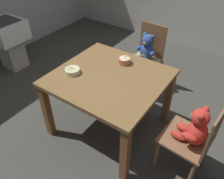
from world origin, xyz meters
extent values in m
cube|color=#3E3D38|center=(0.00, 0.00, -0.02)|extent=(5.20, 5.20, 0.04)
cube|color=brown|center=(0.00, 0.00, 0.71)|extent=(1.09, 1.04, 0.04)
cube|color=brown|center=(-0.50, -0.47, 0.35)|extent=(0.07, 0.07, 0.69)
cube|color=brown|center=(0.50, -0.47, 0.35)|extent=(0.07, 0.07, 0.69)
cube|color=brown|center=(-0.50, 0.47, 0.35)|extent=(0.07, 0.07, 0.69)
cube|color=brown|center=(0.50, 0.47, 0.35)|extent=(0.07, 0.07, 0.69)
cube|color=brown|center=(-0.05, 0.85, 0.43)|extent=(0.43, 0.44, 0.02)
cube|color=brown|center=(-0.03, 1.05, 0.68)|extent=(0.37, 0.04, 0.48)
cylinder|color=brown|center=(-0.23, 0.69, 0.21)|extent=(0.04, 0.04, 0.41)
cylinder|color=brown|center=(0.11, 0.67, 0.21)|extent=(0.04, 0.04, 0.41)
cylinder|color=brown|center=(-0.20, 1.04, 0.21)|extent=(0.04, 0.04, 0.41)
cylinder|color=brown|center=(0.14, 1.01, 0.21)|extent=(0.04, 0.04, 0.41)
cube|color=tan|center=(-0.05, 0.85, 0.45)|extent=(0.39, 0.40, 0.04)
ellipsoid|color=#2F4889|center=(-0.04, 0.92, 0.58)|extent=(0.20, 0.17, 0.22)
ellipsoid|color=beige|center=(-0.05, 0.87, 0.57)|extent=(0.11, 0.06, 0.13)
sphere|color=#2F4889|center=(-0.04, 0.91, 0.75)|extent=(0.15, 0.15, 0.15)
ellipsoid|color=beige|center=(-0.05, 0.86, 0.73)|extent=(0.07, 0.06, 0.05)
sphere|color=#2F4889|center=(-0.10, 0.93, 0.80)|extent=(0.06, 0.06, 0.06)
sphere|color=#2F4889|center=(0.01, 0.92, 0.80)|extent=(0.06, 0.06, 0.06)
ellipsoid|color=#2F4889|center=(-0.15, 0.91, 0.61)|extent=(0.07, 0.13, 0.06)
ellipsoid|color=#2F4889|center=(0.06, 0.89, 0.61)|extent=(0.07, 0.13, 0.06)
ellipsoid|color=#2F4889|center=(-0.10, 0.81, 0.50)|extent=(0.08, 0.15, 0.07)
ellipsoid|color=#2F4889|center=(0.00, 0.81, 0.50)|extent=(0.08, 0.15, 0.07)
cube|color=brown|center=(0.88, -0.05, 0.43)|extent=(0.44, 0.44, 0.02)
cube|color=brown|center=(1.08, -0.06, 0.66)|extent=(0.05, 0.38, 0.45)
cylinder|color=brown|center=(0.72, 0.14, 0.21)|extent=(0.04, 0.04, 0.41)
cylinder|color=brown|center=(0.69, -0.21, 0.21)|extent=(0.04, 0.04, 0.41)
cylinder|color=brown|center=(1.07, 0.11, 0.21)|extent=(0.04, 0.04, 0.41)
cylinder|color=brown|center=(1.04, -0.24, 0.21)|extent=(0.04, 0.04, 0.41)
ellipsoid|color=red|center=(0.95, -0.05, 0.56)|extent=(0.19, 0.22, 0.24)
ellipsoid|color=#C6B794|center=(0.90, -0.05, 0.54)|extent=(0.07, 0.12, 0.14)
sphere|color=red|center=(0.94, -0.05, 0.73)|extent=(0.15, 0.15, 0.15)
ellipsoid|color=#C6B794|center=(0.89, -0.05, 0.72)|extent=(0.06, 0.06, 0.05)
sphere|color=red|center=(0.96, 0.00, 0.79)|extent=(0.06, 0.06, 0.06)
sphere|color=red|center=(0.95, -0.11, 0.79)|extent=(0.06, 0.06, 0.06)
ellipsoid|color=red|center=(0.94, 0.07, 0.59)|extent=(0.14, 0.08, 0.07)
ellipsoid|color=red|center=(0.92, -0.17, 0.59)|extent=(0.14, 0.08, 0.07)
ellipsoid|color=red|center=(0.83, 0.01, 0.47)|extent=(0.16, 0.08, 0.07)
ellipsoid|color=red|center=(0.82, -0.10, 0.47)|extent=(0.16, 0.08, 0.07)
cylinder|color=beige|center=(-0.34, -0.17, 0.76)|extent=(0.15, 0.15, 0.05)
cylinder|color=beige|center=(-0.34, -0.17, 0.74)|extent=(0.08, 0.08, 0.01)
cylinder|color=#C2BC84|center=(-0.34, -0.17, 0.78)|extent=(0.12, 0.12, 0.01)
cylinder|color=#BCBCC1|center=(-0.37, -0.19, 0.82)|extent=(0.09, 0.06, 0.08)
ellipsoid|color=#BCBCC1|center=(-0.33, -0.16, 0.78)|extent=(0.04, 0.04, 0.01)
cylinder|color=#BB694A|center=(-0.01, 0.30, 0.77)|extent=(0.13, 0.13, 0.06)
cylinder|color=#BB694A|center=(-0.01, 0.30, 0.74)|extent=(0.07, 0.07, 0.01)
cylinder|color=beige|center=(-0.01, 0.30, 0.79)|extent=(0.11, 0.11, 0.01)
cylinder|color=#BCBCC1|center=(0.02, 0.28, 0.83)|extent=(0.08, 0.06, 0.07)
ellipsoid|color=#BCBCC1|center=(-0.01, 0.30, 0.79)|extent=(0.04, 0.04, 0.01)
cube|color=#B7B2A8|center=(-2.05, 0.21, 0.24)|extent=(0.32, 0.29, 0.48)
cube|color=white|center=(-2.05, 0.21, 0.63)|extent=(0.53, 0.49, 0.29)
cube|color=#38383D|center=(-2.05, 0.21, 0.73)|extent=(0.42, 0.39, 0.08)
camera|label=1|loc=(1.08, -1.53, 2.05)|focal=36.37mm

